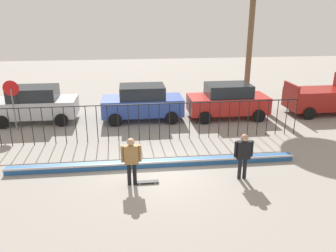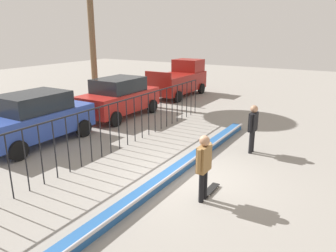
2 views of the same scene
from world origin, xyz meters
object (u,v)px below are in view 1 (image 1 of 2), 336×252
(skateboard, at_px, (147,182))
(pickup_truck, at_px, (333,96))
(parked_car_silver, at_px, (35,104))
(parked_car_blue, at_px, (142,102))
(stop_sign, at_px, (12,98))
(camera_operator, at_px, (243,152))
(parked_car_red, at_px, (228,101))
(skateboarder, at_px, (131,157))

(skateboard, bearing_deg, pickup_truck, 14.06)
(parked_car_silver, bearing_deg, parked_car_blue, -1.89)
(parked_car_silver, distance_m, stop_sign, 1.55)
(parked_car_silver, xyz_separation_m, stop_sign, (-0.69, -1.23, 0.64))
(camera_operator, bearing_deg, stop_sign, -2.91)
(parked_car_blue, height_order, stop_sign, stop_sign)
(parked_car_red, bearing_deg, camera_operator, -102.89)
(skateboarder, distance_m, pickup_truck, 13.58)
(skateboard, bearing_deg, skateboarder, 162.94)
(skateboard, relative_size, parked_car_blue, 0.19)
(skateboarder, height_order, parked_car_blue, parked_car_blue)
(skateboard, distance_m, parked_car_red, 8.59)
(camera_operator, bearing_deg, skateboard, 30.00)
(camera_operator, relative_size, pickup_truck, 0.36)
(camera_operator, height_order, parked_car_silver, parked_car_silver)
(skateboard, relative_size, parked_car_red, 0.19)
(skateboard, bearing_deg, camera_operator, -19.48)
(skateboard, bearing_deg, parked_car_silver, 107.26)
(parked_car_silver, height_order, parked_car_red, same)
(stop_sign, bearing_deg, camera_operator, -33.62)
(parked_car_blue, bearing_deg, skateboarder, -99.29)
(stop_sign, bearing_deg, parked_car_red, 3.83)
(skateboard, xyz_separation_m, pickup_truck, (11.04, 7.12, 0.98))
(camera_operator, distance_m, stop_sign, 11.45)
(skateboarder, relative_size, skateboard, 2.13)
(parked_car_silver, bearing_deg, pickup_truck, -0.02)
(pickup_truck, height_order, stop_sign, stop_sign)
(camera_operator, bearing_deg, parked_car_blue, -35.61)
(parked_car_silver, distance_m, parked_car_red, 10.34)
(parked_car_blue, xyz_separation_m, pickup_truck, (10.85, -0.07, 0.06))
(parked_car_red, bearing_deg, skateboarder, -128.32)
(parked_car_blue, bearing_deg, skateboard, -95.21)
(skateboard, height_order, stop_sign, stop_sign)
(skateboarder, relative_size, pickup_truck, 0.36)
(parked_car_blue, distance_m, pickup_truck, 10.85)
(skateboarder, relative_size, camera_operator, 1.01)
(stop_sign, bearing_deg, skateboard, -45.62)
(parked_car_silver, height_order, parked_car_blue, same)
(skateboard, height_order, pickup_truck, pickup_truck)
(parked_car_red, xyz_separation_m, stop_sign, (-11.01, -0.74, 0.64))
(skateboard, height_order, camera_operator, camera_operator)
(skateboarder, relative_size, stop_sign, 0.68)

